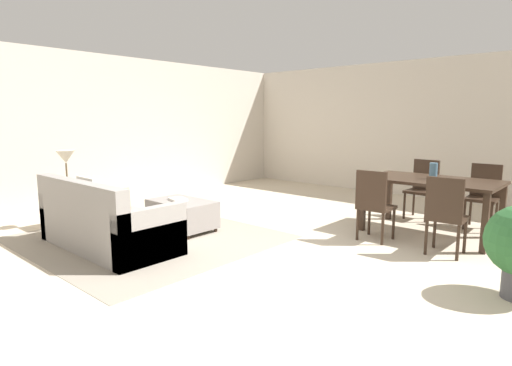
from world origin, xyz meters
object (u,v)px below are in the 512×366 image
(dining_chair_far_left, at_px, (423,185))
(vase_centerpiece, at_px, (433,171))
(dining_chair_near_right, at_px, (446,212))
(book_on_ottoman, at_px, (178,199))
(ottoman_table, at_px, (182,213))
(side_table, at_px, (68,196))
(dining_table, at_px, (432,185))
(dining_chair_far_right, at_px, (483,192))
(couch, at_px, (105,224))
(dining_chair_near_left, at_px, (374,201))
(table_lamp, at_px, (66,158))

(dining_chair_far_left, bearing_deg, vase_centerpiece, -63.38)
(dining_chair_near_right, height_order, vase_centerpiece, vase_centerpiece)
(dining_chair_near_right, height_order, book_on_ottoman, dining_chair_near_right)
(ottoman_table, bearing_deg, side_table, -142.65)
(ottoman_table, xyz_separation_m, book_on_ottoman, (-0.05, -0.03, 0.20))
(dining_table, relative_size, book_on_ottoman, 6.43)
(side_table, bearing_deg, dining_chair_far_right, 41.73)
(dining_table, distance_m, dining_chair_near_right, 0.96)
(vase_centerpiece, bearing_deg, couch, -130.00)
(side_table, bearing_deg, vase_centerpiece, 38.09)
(ottoman_table, distance_m, dining_chair_near_right, 3.40)
(dining_chair_near_left, relative_size, dining_chair_far_right, 1.00)
(table_lamp, relative_size, book_on_ottoman, 2.02)
(couch, relative_size, side_table, 3.23)
(couch, height_order, side_table, couch)
(vase_centerpiece, xyz_separation_m, book_on_ottoman, (-2.73, -2.16, -0.43))
(dining_table, distance_m, dining_chair_far_right, 0.96)
(ottoman_table, xyz_separation_m, table_lamp, (-1.31, -1.00, 0.76))
(dining_table, xyz_separation_m, dining_chair_near_left, (-0.42, -0.83, -0.15))
(dining_chair_near_left, bearing_deg, dining_table, 62.92)
(dining_chair_near_right, bearing_deg, ottoman_table, -157.52)
(ottoman_table, bearing_deg, couch, -92.61)
(ottoman_table, distance_m, dining_chair_far_left, 3.76)
(ottoman_table, bearing_deg, dining_chair_near_left, 29.88)
(dining_table, bearing_deg, dining_chair_far_left, 115.99)
(dining_chair_far_left, bearing_deg, side_table, -131.70)
(dining_chair_far_right, distance_m, vase_centerpiece, 1.00)
(dining_table, bearing_deg, dining_chair_far_right, 61.77)
(table_lamp, distance_m, dining_chair_far_right, 5.96)
(side_table, height_order, book_on_ottoman, side_table)
(dining_chair_far_right, bearing_deg, dining_chair_far_left, 177.23)
(dining_table, height_order, vase_centerpiece, vase_centerpiece)
(ottoman_table, height_order, dining_chair_near_left, dining_chair_near_left)
(dining_chair_near_left, xyz_separation_m, book_on_ottoman, (-2.30, -1.32, -0.08))
(ottoman_table, height_order, dining_table, dining_table)
(table_lamp, xyz_separation_m, vase_centerpiece, (4.00, 3.13, -0.14))
(dining_table, relative_size, dining_chair_near_right, 1.82)
(couch, relative_size, dining_chair_near_right, 2.09)
(table_lamp, relative_size, dining_chair_far_right, 0.57)
(dining_chair_near_left, bearing_deg, couch, -133.55)
(dining_table, xyz_separation_m, book_on_ottoman, (-2.72, -2.15, -0.23))
(dining_chair_near_right, bearing_deg, dining_table, 118.66)
(couch, bearing_deg, dining_chair_near_right, 37.33)
(table_lamp, xyz_separation_m, dining_chair_far_left, (3.56, 4.00, -0.49))
(dining_chair_far_right, bearing_deg, book_on_ottoman, -136.74)
(side_table, relative_size, dining_chair_near_left, 0.65)
(dining_chair_near_right, bearing_deg, table_lamp, -152.66)
(table_lamp, bearing_deg, dining_chair_far_right, 41.73)
(table_lamp, xyz_separation_m, dining_table, (3.99, 3.12, -0.33))
(dining_table, bearing_deg, book_on_ottoman, -141.70)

